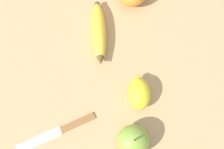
{
  "coord_description": "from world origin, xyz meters",
  "views": [
    {
      "loc": [
        0.21,
        -0.17,
        0.64
      ],
      "look_at": [
        0.15,
        -0.0,
        0.03
      ],
      "focal_mm": 42.0,
      "sensor_mm": 36.0,
      "label": 1
    }
  ],
  "objects_px": {
    "apple": "(134,141)",
    "paring_knife": "(59,131)",
    "banana": "(99,33)",
    "lemon": "(139,93)"
  },
  "relations": [
    {
      "from": "banana",
      "to": "paring_knife",
      "type": "height_order",
      "value": "banana"
    },
    {
      "from": "banana",
      "to": "apple",
      "type": "xyz_separation_m",
      "value": [
        0.17,
        -0.23,
        0.01
      ]
    },
    {
      "from": "banana",
      "to": "lemon",
      "type": "distance_m",
      "value": 0.19
    },
    {
      "from": "apple",
      "to": "lemon",
      "type": "relative_size",
      "value": 0.85
    },
    {
      "from": "apple",
      "to": "paring_knife",
      "type": "height_order",
      "value": "apple"
    },
    {
      "from": "banana",
      "to": "paring_knife",
      "type": "distance_m",
      "value": 0.27
    },
    {
      "from": "lemon",
      "to": "paring_knife",
      "type": "relative_size",
      "value": 0.58
    },
    {
      "from": "lemon",
      "to": "paring_knife",
      "type": "bearing_deg",
      "value": -136.86
    },
    {
      "from": "lemon",
      "to": "paring_knife",
      "type": "height_order",
      "value": "lemon"
    },
    {
      "from": "banana",
      "to": "apple",
      "type": "relative_size",
      "value": 2.25
    }
  ]
}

